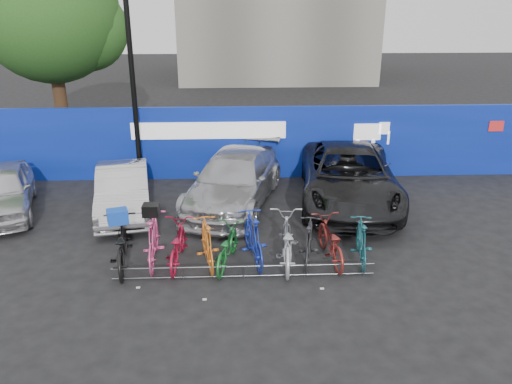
{
  "coord_description": "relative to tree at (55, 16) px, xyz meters",
  "views": [
    {
      "loc": [
        -0.14,
        -9.93,
        5.52
      ],
      "look_at": [
        0.37,
        2.0,
        0.98
      ],
      "focal_mm": 35.0,
      "sensor_mm": 36.0,
      "label": 1
    }
  ],
  "objects": [
    {
      "name": "bike_2",
      "position": [
        5.29,
        -9.95,
        -4.59
      ],
      "size": [
        0.72,
        1.84,
        0.95
      ],
      "primitive_type": "imported",
      "rotation": [
        0.0,
        0.0,
        3.09
      ],
      "color": "#A9112F",
      "rests_on": "ground"
    },
    {
      "name": "cargo_topcase",
      "position": [
        4.77,
        -9.87,
        -3.78
      ],
      "size": [
        0.36,
        0.32,
        0.26
      ],
      "primitive_type": "cube",
      "rotation": [
        0.0,
        0.0,
        -0.02
      ],
      "color": "black",
      "rests_on": "bike_1"
    },
    {
      "name": "bike_0",
      "position": [
        4.07,
        -10.04,
        -4.54
      ],
      "size": [
        1.03,
        2.11,
        1.06
      ],
      "primitive_type": "imported",
      "rotation": [
        0.0,
        0.0,
        3.31
      ],
      "color": "black",
      "rests_on": "ground"
    },
    {
      "name": "bike_7",
      "position": [
        8.25,
        -10.01,
        -4.57
      ],
      "size": [
        0.8,
        1.73,
        1.0
      ],
      "primitive_type": "imported",
      "rotation": [
        0.0,
        0.0,
        2.94
      ],
      "color": "#2A2A2D",
      "rests_on": "ground"
    },
    {
      "name": "bike_6",
      "position": [
        7.74,
        -10.02,
        -4.52
      ],
      "size": [
        0.88,
        2.15,
        1.1
      ],
      "primitive_type": "imported",
      "rotation": [
        0.0,
        0.0,
        3.07
      ],
      "color": "#B5B7BD",
      "rests_on": "ground"
    },
    {
      "name": "ground",
      "position": [
        6.77,
        -10.06,
        -5.07
      ],
      "size": [
        100.0,
        100.0,
        0.0
      ],
      "primitive_type": "plane",
      "color": "black",
      "rests_on": "ground"
    },
    {
      "name": "bike_9",
      "position": [
        9.44,
        -10.0,
        -4.57
      ],
      "size": [
        0.68,
        1.71,
        1.0
      ],
      "primitive_type": "imported",
      "rotation": [
        0.0,
        0.0,
        3.01
      ],
      "color": "#1C5C66",
      "rests_on": "ground"
    },
    {
      "name": "bike_rack",
      "position": [
        6.77,
        -10.66,
        -4.91
      ],
      "size": [
        5.6,
        0.03,
        0.3
      ],
      "color": "#595B60",
      "rests_on": "ground"
    },
    {
      "name": "bike_8",
      "position": [
        8.74,
        -9.95,
        -4.58
      ],
      "size": [
        0.84,
        1.92,
        0.98
      ],
      "primitive_type": "imported",
      "rotation": [
        0.0,
        0.0,
        3.25
      ],
      "color": "maroon",
      "rests_on": "ground"
    },
    {
      "name": "car_1",
      "position": [
        3.49,
        -6.88,
        -4.42
      ],
      "size": [
        2.08,
        4.14,
        1.3
      ],
      "primitive_type": "imported",
      "rotation": [
        0.0,
        0.0,
        0.18
      ],
      "color": "silver",
      "rests_on": "ground"
    },
    {
      "name": "cargo_crate",
      "position": [
        4.07,
        -10.04,
        -3.85
      ],
      "size": [
        0.51,
        0.45,
        0.31
      ],
      "primitive_type": "cube",
      "rotation": [
        0.0,
        0.0,
        0.33
      ],
      "color": "blue",
      "rests_on": "bike_0"
    },
    {
      "name": "bike_3",
      "position": [
        5.97,
        -9.99,
        -4.54
      ],
      "size": [
        0.81,
        1.81,
        1.05
      ],
      "primitive_type": "imported",
      "rotation": [
        0.0,
        0.0,
        3.33
      ],
      "color": "orange",
      "rests_on": "ground"
    },
    {
      "name": "hoarding",
      "position": [
        6.78,
        -4.06,
        -3.86
      ],
      "size": [
        22.0,
        0.18,
        2.4
      ],
      "color": "navy",
      "rests_on": "ground"
    },
    {
      "name": "bike_4",
      "position": [
        6.4,
        -10.07,
        -4.62
      ],
      "size": [
        0.98,
        1.81,
        0.9
      ],
      "primitive_type": "imported",
      "rotation": [
        0.0,
        0.0,
        2.91
      ],
      "color": "#1A752C",
      "rests_on": "ground"
    },
    {
      "name": "car_0",
      "position": [
        0.15,
        -6.83,
        -4.4
      ],
      "size": [
        2.73,
        4.25,
        1.35
      ],
      "primitive_type": "imported",
      "rotation": [
        0.0,
        0.0,
        0.31
      ],
      "color": "silver",
      "rests_on": "ground"
    },
    {
      "name": "car_3",
      "position": [
        9.9,
        -6.42,
        -4.26
      ],
      "size": [
        3.39,
        6.09,
        1.61
      ],
      "primitive_type": "imported",
      "rotation": [
        0.0,
        0.0,
        -0.13
      ],
      "color": "black",
      "rests_on": "ground"
    },
    {
      "name": "car_2",
      "position": [
        6.58,
        -6.4,
        -4.33
      ],
      "size": [
        3.38,
        5.49,
        1.49
      ],
      "primitive_type": "imported",
      "rotation": [
        0.0,
        0.0,
        -0.27
      ],
      "color": "#AFB0B4",
      "rests_on": "ground"
    },
    {
      "name": "bike_1",
      "position": [
        4.77,
        -9.87,
        -4.49
      ],
      "size": [
        0.66,
        1.96,
        1.16
      ],
      "primitive_type": "imported",
      "rotation": [
        0.0,
        0.0,
        3.2
      ],
      "color": "#E44C8A",
      "rests_on": "ground"
    },
    {
      "name": "tree",
      "position": [
        0.0,
        0.0,
        0.0
      ],
      "size": [
        5.4,
        5.2,
        7.8
      ],
      "color": "#382314",
      "rests_on": "ground"
    },
    {
      "name": "lamppost",
      "position": [
        3.57,
        -4.66,
        -1.8
      ],
      "size": [
        0.25,
        0.5,
        6.11
      ],
      "color": "black",
      "rests_on": "ground"
    },
    {
      "name": "bike_5",
      "position": [
        7.0,
        -9.87,
        -4.5
      ],
      "size": [
        0.85,
        1.96,
        1.14
      ],
      "primitive_type": "imported",
      "rotation": [
        0.0,
        0.0,
        3.31
      ],
      "color": "#1B30A8",
      "rests_on": "ground"
    }
  ]
}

